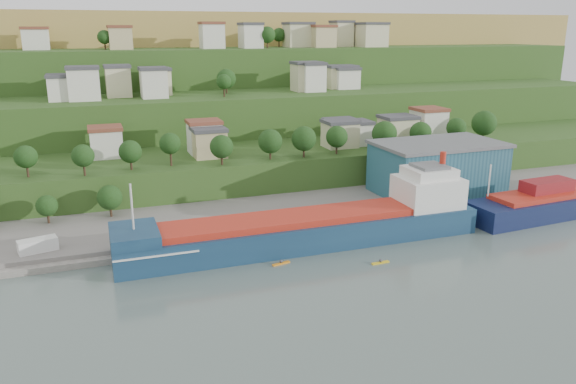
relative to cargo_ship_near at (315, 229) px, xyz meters
name	(u,v)px	position (x,y,z in m)	size (l,w,h in m)	color
ground	(330,264)	(-1.18, -10.37, -3.01)	(500.00, 500.00, 0.00)	#4A5A55
quay	(359,208)	(18.82, 17.63, -3.01)	(220.00, 26.00, 4.00)	slate
pebble_beach	(14,259)	(-56.18, 11.63, -3.01)	(40.00, 18.00, 2.40)	slate
hillside	(180,124)	(-1.13, 158.33, -2.92)	(360.00, 210.47, 96.00)	#284719
cargo_ship_near	(315,229)	(0.00, 0.00, 0.00)	(73.35, 11.93, 18.84)	#122B46
warehouse	(437,167)	(40.22, 17.73, 5.42)	(31.34, 19.56, 12.80)	#1E4A5C
caravan	(38,247)	(-51.59, 8.97, -0.22)	(6.80, 2.83, 3.17)	white
dinghy	(64,248)	(-47.20, 10.23, -1.41)	(3.95, 1.48, 0.79)	silver
kayak_orange	(281,263)	(-9.79, -7.56, -2.75)	(3.59, 1.33, 0.89)	orange
kayak_yellow	(380,262)	(7.56, -13.41, -2.75)	(3.54, 0.76, 0.88)	gold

